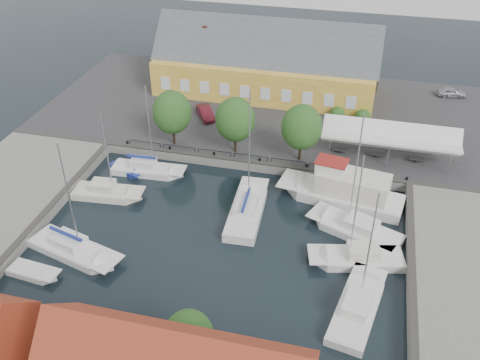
# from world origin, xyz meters

# --- Properties ---
(ground) EXTENTS (140.00, 140.00, 0.00)m
(ground) POSITION_xyz_m (0.00, 0.00, 0.00)
(ground) COLOR black
(ground) RESTS_ON ground
(north_quay) EXTENTS (56.00, 26.00, 1.00)m
(north_quay) POSITION_xyz_m (0.00, 23.00, 0.50)
(north_quay) COLOR #2D2D30
(north_quay) RESTS_ON ground
(quay_edge_fittings) EXTENTS (56.00, 24.72, 0.40)m
(quay_edge_fittings) POSITION_xyz_m (0.02, 4.75, 1.06)
(quay_edge_fittings) COLOR #383533
(quay_edge_fittings) RESTS_ON north_quay
(warehouse) EXTENTS (28.56, 14.00, 9.55)m
(warehouse) POSITION_xyz_m (-2.60, 28.36, 4.43)
(warehouse) COLOR gold
(warehouse) RESTS_ON north_quay
(tent_canopy) EXTENTS (14.00, 4.00, 2.83)m
(tent_canopy) POSITION_xyz_m (14.00, 14.50, 3.68)
(tent_canopy) COLOR white
(tent_canopy) RESTS_ON north_quay
(quay_trees) EXTENTS (18.20, 4.20, 6.30)m
(quay_trees) POSITION_xyz_m (-2.00, 12.00, 4.88)
(quay_trees) COLOR black
(quay_trees) RESTS_ON north_quay
(car_silver) EXTENTS (3.75, 1.91, 1.22)m
(car_silver) POSITION_xyz_m (21.84, 32.17, 1.61)
(car_silver) COLOR #A7A8AE
(car_silver) RESTS_ON north_quay
(car_red) EXTENTS (3.31, 4.13, 1.32)m
(car_red) POSITION_xyz_m (-7.46, 18.88, 1.66)
(car_red) COLOR #59141F
(car_red) RESTS_ON north_quay
(center_sailboat) EXTENTS (3.25, 9.61, 12.92)m
(center_sailboat) POSITION_xyz_m (1.50, 2.64, 0.36)
(center_sailboat) COLOR white
(center_sailboat) RESTS_ON ground
(trawler) EXTENTS (12.63, 5.54, 5.00)m
(trawler) POSITION_xyz_m (10.24, 7.07, 1.02)
(trawler) COLOR white
(trawler) RESTS_ON ground
(east_boat_a) EXTENTS (9.07, 6.01, 12.29)m
(east_boat_a) POSITION_xyz_m (11.70, 2.34, 0.26)
(east_boat_a) COLOR white
(east_boat_a) RESTS_ON ground
(east_boat_b) EXTENTS (8.35, 4.31, 11.03)m
(east_boat_b) POSITION_xyz_m (12.07, -1.41, 0.26)
(east_boat_b) COLOR white
(east_boat_b) RESTS_ON ground
(east_boat_c) EXTENTS (4.29, 9.02, 11.12)m
(east_boat_c) POSITION_xyz_m (12.32, -7.06, 0.26)
(east_boat_c) COLOR white
(east_boat_c) RESTS_ON ground
(west_boat_a) EXTENTS (8.01, 2.67, 10.55)m
(west_boat_a) POSITION_xyz_m (-10.37, 7.12, 0.27)
(west_boat_a) COLOR white
(west_boat_a) RESTS_ON ground
(west_boat_b) EXTENTS (7.25, 3.03, 9.84)m
(west_boat_b) POSITION_xyz_m (-12.64, 2.25, 0.26)
(west_boat_b) COLOR beige
(west_boat_b) RESTS_ON ground
(west_boat_d) EXTENTS (9.15, 4.90, 11.80)m
(west_boat_d) POSITION_xyz_m (-11.69, -6.18, 0.27)
(west_boat_d) COLOR white
(west_boat_d) RESTS_ON ground
(launch_sw) EXTENTS (4.60, 2.10, 0.98)m
(launch_sw) POSITION_xyz_m (-13.65, -9.32, 0.09)
(launch_sw) COLOR white
(launch_sw) RESTS_ON ground
(launch_nw) EXTENTS (4.65, 3.37, 0.88)m
(launch_nw) POSITION_xyz_m (-12.57, 7.03, 0.09)
(launch_nw) COLOR navy
(launch_nw) RESTS_ON ground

